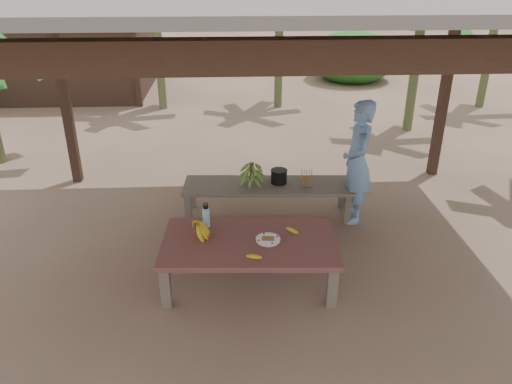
{
  "coord_description": "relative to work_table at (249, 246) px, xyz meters",
  "views": [
    {
      "loc": [
        -0.41,
        -4.92,
        3.17
      ],
      "look_at": [
        -0.15,
        0.06,
        0.8
      ],
      "focal_mm": 35.0,
      "sensor_mm": 36.0,
      "label": 1
    }
  ],
  "objects": [
    {
      "name": "ground",
      "position": [
        0.25,
        0.48,
        -0.43
      ],
      "size": [
        80.0,
        80.0,
        0.0
      ],
      "primitive_type": "plane",
      "color": "brown",
      "rests_on": "ground"
    },
    {
      "name": "pavilion",
      "position": [
        0.23,
        0.46,
        2.34
      ],
      "size": [
        6.6,
        5.6,
        2.95
      ],
      "color": "black",
      "rests_on": "ground"
    },
    {
      "name": "work_table",
      "position": [
        0.0,
        0.0,
        0.0
      ],
      "size": [
        1.85,
        1.09,
        0.5
      ],
      "rotation": [
        0.0,
        0.0,
        -0.05
      ],
      "color": "brown",
      "rests_on": "ground"
    },
    {
      "name": "bench",
      "position": [
        0.3,
        1.5,
        -0.04
      ],
      "size": [
        2.23,
        0.72,
        0.45
      ],
      "rotation": [
        0.0,
        0.0,
        -0.05
      ],
      "color": "brown",
      "rests_on": "ground"
    },
    {
      "name": "ripe_banana_bunch",
      "position": [
        -0.56,
        0.1,
        0.15
      ],
      "size": [
        0.34,
        0.31,
        0.17
      ],
      "primitive_type": null,
      "rotation": [
        0.0,
        0.0,
        0.27
      ],
      "color": "yellow",
      "rests_on": "work_table"
    },
    {
      "name": "plate",
      "position": [
        0.19,
        -0.03,
        0.08
      ],
      "size": [
        0.25,
        0.25,
        0.04
      ],
      "color": "white",
      "rests_on": "work_table"
    },
    {
      "name": "loose_banana_front",
      "position": [
        0.03,
        -0.35,
        0.09
      ],
      "size": [
        0.16,
        0.06,
        0.04
      ],
      "primitive_type": "ellipsoid",
      "rotation": [
        0.0,
        0.0,
        1.48
      ],
      "color": "yellow",
      "rests_on": "work_table"
    },
    {
      "name": "loose_banana_side",
      "position": [
        0.47,
        0.14,
        0.09
      ],
      "size": [
        0.15,
        0.14,
        0.04
      ],
      "primitive_type": "ellipsoid",
      "rotation": [
        0.0,
        0.0,
        0.86
      ],
      "color": "yellow",
      "rests_on": "work_table"
    },
    {
      "name": "water_flask",
      "position": [
        -0.45,
        0.32,
        0.19
      ],
      "size": [
        0.08,
        0.08,
        0.29
      ],
      "color": "#3DAEBF",
      "rests_on": "work_table"
    },
    {
      "name": "green_banana_stalk",
      "position": [
        0.09,
        1.51,
        0.17
      ],
      "size": [
        0.29,
        0.29,
        0.32
      ],
      "primitive_type": null,
      "rotation": [
        0.0,
        0.0,
        -0.05
      ],
      "color": "#598C2D",
      "rests_on": "bench"
    },
    {
      "name": "cooking_pot",
      "position": [
        0.45,
        1.54,
        0.1
      ],
      "size": [
        0.21,
        0.21,
        0.18
      ],
      "primitive_type": "cylinder",
      "color": "black",
      "rests_on": "bench"
    },
    {
      "name": "skewer_rack",
      "position": [
        0.8,
        1.42,
        0.14
      ],
      "size": [
        0.18,
        0.09,
        0.24
      ],
      "primitive_type": null,
      "rotation": [
        0.0,
        0.0,
        -0.05
      ],
      "color": "#A57F47",
      "rests_on": "bench"
    },
    {
      "name": "woman",
      "position": [
        1.42,
        1.32,
        0.37
      ],
      "size": [
        0.41,
        0.6,
        1.61
      ],
      "primitive_type": "imported",
      "rotation": [
        0.0,
        0.0,
        -1.61
      ],
      "color": "#6A8FC8",
      "rests_on": "ground"
    },
    {
      "name": "hut",
      "position": [
        -4.25,
        8.48,
        0.67
      ],
      "size": [
        4.4,
        3.43,
        2.85
      ],
      "color": "black",
      "rests_on": "ground"
    }
  ]
}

